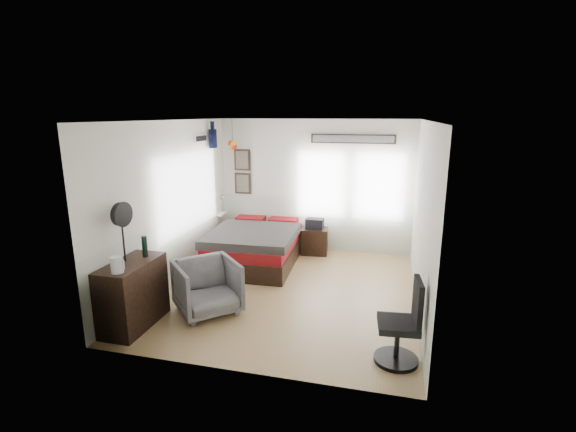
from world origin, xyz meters
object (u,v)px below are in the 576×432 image
(armchair, at_px, (207,287))
(nightstand, at_px, (314,241))
(bed, at_px, (256,246))
(dresser, at_px, (133,294))
(task_chair, at_px, (403,329))

(armchair, xyz_separation_m, nightstand, (1.01, 2.95, -0.12))
(bed, relative_size, dresser, 2.21)
(task_chair, bearing_deg, dresser, 174.04)
(dresser, xyz_separation_m, armchair, (0.80, 0.59, -0.06))
(nightstand, bearing_deg, armchair, -114.75)
(bed, bearing_deg, dresser, -109.44)
(armchair, bearing_deg, task_chair, -56.45)
(dresser, xyz_separation_m, nightstand, (1.81, 3.54, -0.19))
(nightstand, distance_m, task_chair, 3.94)
(dresser, relative_size, task_chair, 0.98)
(armchair, distance_m, task_chair, 2.76)
(armchair, height_order, task_chair, task_chair)
(armchair, relative_size, nightstand, 1.60)
(armchair, bearing_deg, nightstand, 27.48)
(nightstand, relative_size, task_chair, 0.52)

